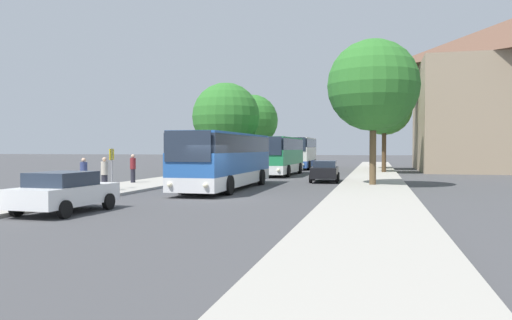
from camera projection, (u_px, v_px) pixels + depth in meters
ground_plane at (218, 198)px, 23.41m from camera, size 300.00×300.00×0.00m
sidewalk_left at (86, 194)px, 25.07m from camera, size 4.00×120.00×0.15m
sidewalk_right at (371, 200)px, 21.76m from camera, size 4.00×120.00×0.15m
bus_front at (226, 159)px, 28.64m from camera, size 2.86×11.95×3.19m
bus_middle at (280, 155)px, 43.54m from camera, size 2.81×10.34×3.28m
bus_rear at (301, 152)px, 56.77m from camera, size 2.92×10.21×3.52m
parked_car_left_curb at (64, 191)px, 18.11m from camera, size 2.29×4.28×1.50m
parked_car_right_near at (325, 171)px, 34.85m from camera, size 2.09×4.46×1.48m
bus_stop_sign at (112, 163)px, 27.04m from camera, size 0.08×0.45×2.22m
pedestrian_waiting_near at (84, 174)px, 25.62m from camera, size 0.36×0.36×1.71m
pedestrian_waiting_far at (133, 168)px, 32.03m from camera, size 0.36×0.36×1.81m
pedestrian_walking_back at (105, 174)px, 25.77m from camera, size 0.36×0.36×1.74m
tree_left_near at (226, 117)px, 44.69m from camera, size 6.05×6.05×8.07m
tree_left_far at (252, 120)px, 57.14m from camera, size 5.90×5.90×8.34m
tree_right_near at (384, 108)px, 46.03m from camera, size 4.84×4.84×8.39m
tree_right_mid at (385, 108)px, 53.72m from camera, size 5.88×5.88×9.51m
tree_right_far at (373, 85)px, 30.11m from camera, size 5.54×5.54×8.78m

